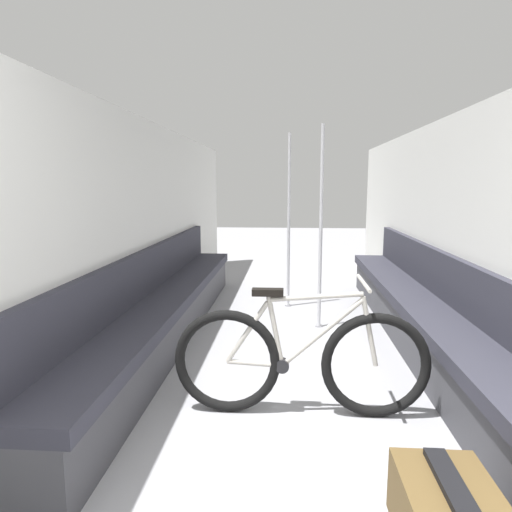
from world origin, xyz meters
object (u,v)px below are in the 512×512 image
(bench_seat_row_left, at_px, (166,310))
(bicycle, at_px, (300,361))
(bench_seat_row_right, at_px, (420,315))
(grab_pole_near, at_px, (321,231))
(grab_pole_far, at_px, (289,224))

(bench_seat_row_left, relative_size, bicycle, 2.99)
(bench_seat_row_right, xyz_separation_m, grab_pole_near, (-0.90, 0.53, 0.72))
(bench_seat_row_left, relative_size, bench_seat_row_right, 1.00)
(bench_seat_row_right, relative_size, grab_pole_far, 2.36)
(bicycle, xyz_separation_m, grab_pole_far, (-0.09, 2.71, 0.65))
(bench_seat_row_left, distance_m, bench_seat_row_right, 2.40)
(bench_seat_row_left, relative_size, grab_pole_far, 2.36)
(grab_pole_near, bearing_deg, bicycle, -97.32)
(bench_seat_row_right, relative_size, grab_pole_near, 2.36)
(bench_seat_row_right, relative_size, bicycle, 2.99)
(grab_pole_far, bearing_deg, bench_seat_row_right, -47.56)
(bicycle, distance_m, grab_pole_far, 2.79)
(bench_seat_row_right, xyz_separation_m, bicycle, (-1.14, -1.36, 0.06))
(bench_seat_row_left, bearing_deg, grab_pole_near, 19.46)
(grab_pole_near, distance_m, grab_pole_far, 0.88)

